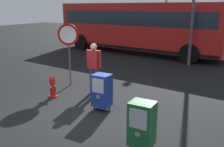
{
  "coord_description": "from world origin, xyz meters",
  "views": [
    {
      "loc": [
        3.81,
        -5.04,
        2.8
      ],
      "look_at": [
        0.3,
        1.2,
        0.9
      ],
      "focal_mm": 40.52,
      "sensor_mm": 36.0,
      "label": 1
    }
  ],
  "objects_px": {
    "newspaper_box_primary": "(102,90)",
    "newspaper_box_secondary": "(142,124)",
    "stop_sign": "(69,42)",
    "fire_hydrant": "(53,87)",
    "bus_near": "(139,25)",
    "pedestrian": "(94,66)"
  },
  "relations": [
    {
      "from": "stop_sign",
      "to": "fire_hydrant",
      "type": "bearing_deg",
      "value": -75.6
    },
    {
      "from": "stop_sign",
      "to": "pedestrian",
      "type": "distance_m",
      "value": 1.48
    },
    {
      "from": "newspaper_box_secondary",
      "to": "pedestrian",
      "type": "height_order",
      "value": "pedestrian"
    },
    {
      "from": "fire_hydrant",
      "to": "bus_near",
      "type": "relative_size",
      "value": 0.07
    },
    {
      "from": "newspaper_box_primary",
      "to": "newspaper_box_secondary",
      "type": "bearing_deg",
      "value": -37.69
    },
    {
      "from": "fire_hydrant",
      "to": "newspaper_box_secondary",
      "type": "xyz_separation_m",
      "value": [
        3.66,
        -1.46,
        0.22
      ]
    },
    {
      "from": "pedestrian",
      "to": "bus_near",
      "type": "bearing_deg",
      "value": 103.29
    },
    {
      "from": "stop_sign",
      "to": "newspaper_box_primary",
      "type": "bearing_deg",
      "value": -31.95
    },
    {
      "from": "newspaper_box_primary",
      "to": "newspaper_box_secondary",
      "type": "relative_size",
      "value": 1.0
    },
    {
      "from": "newspaper_box_primary",
      "to": "stop_sign",
      "type": "bearing_deg",
      "value": 148.05
    },
    {
      "from": "newspaper_box_primary",
      "to": "stop_sign",
      "type": "height_order",
      "value": "stop_sign"
    },
    {
      "from": "newspaper_box_secondary",
      "to": "pedestrian",
      "type": "relative_size",
      "value": 0.61
    },
    {
      "from": "newspaper_box_primary",
      "to": "newspaper_box_secondary",
      "type": "height_order",
      "value": "same"
    },
    {
      "from": "stop_sign",
      "to": "newspaper_box_secondary",
      "type": "bearing_deg",
      "value": -34.6
    },
    {
      "from": "fire_hydrant",
      "to": "newspaper_box_primary",
      "type": "bearing_deg",
      "value": -2.69
    },
    {
      "from": "pedestrian",
      "to": "newspaper_box_secondary",
      "type": "bearing_deg",
      "value": -41.71
    },
    {
      "from": "fire_hydrant",
      "to": "stop_sign",
      "type": "height_order",
      "value": "stop_sign"
    },
    {
      "from": "fire_hydrant",
      "to": "pedestrian",
      "type": "xyz_separation_m",
      "value": [
        0.95,
        0.96,
        0.6
      ]
    },
    {
      "from": "newspaper_box_primary",
      "to": "newspaper_box_secondary",
      "type": "distance_m",
      "value": 2.24
    },
    {
      "from": "fire_hydrant",
      "to": "pedestrian",
      "type": "relative_size",
      "value": 0.45
    },
    {
      "from": "newspaper_box_primary",
      "to": "pedestrian",
      "type": "bearing_deg",
      "value": 131.9
    },
    {
      "from": "newspaper_box_primary",
      "to": "stop_sign",
      "type": "distance_m",
      "value": 2.81
    }
  ]
}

